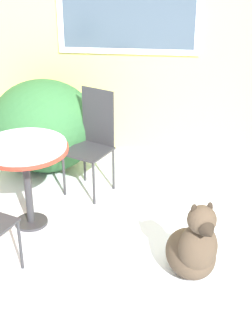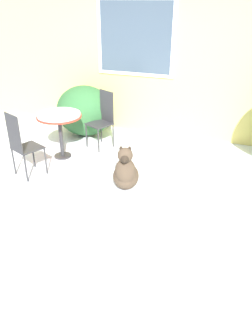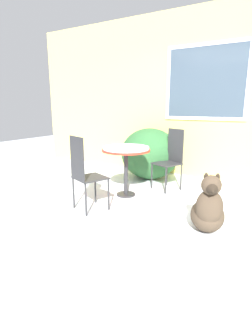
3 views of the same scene
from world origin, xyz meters
name	(u,v)px [view 2 (image 2 of 3)]	position (x,y,z in m)	size (l,w,h in m)	color
ground_plane	(92,180)	(0.00, 0.00, 0.00)	(16.00, 16.00, 0.00)	silver
house_wall	(142,51)	(-0.01, 2.20, 1.54)	(8.00, 0.10, 3.05)	#E5D16B
shrub_left	(85,111)	(-0.94, 1.60, 0.47)	(1.09, 0.97, 0.95)	#2D6033
patio_table	(59,119)	(-0.82, 0.54, 0.66)	(0.72, 0.72, 0.76)	#2D2D30
patio_chair_near_table	(103,118)	(-0.37, 1.21, 0.52)	(0.50, 0.50, 0.99)	#2D2D30
patio_chair_far_side	(22,144)	(-0.97, -0.24, 0.52)	(0.49, 0.49, 0.99)	#2D2D30
dog	(126,173)	(0.56, -0.05, 0.25)	(0.49, 0.67, 0.69)	#4C3D2D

